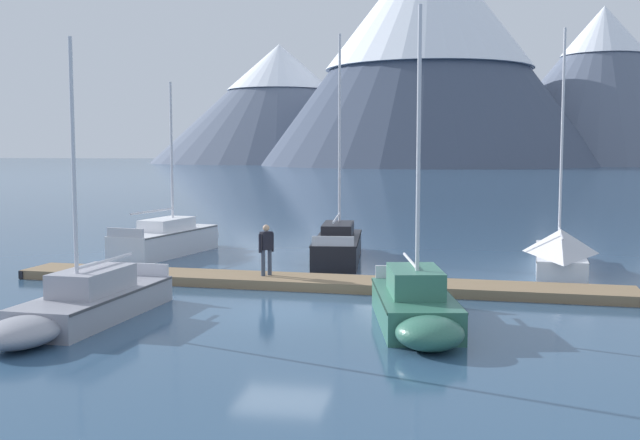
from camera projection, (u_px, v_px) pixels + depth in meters
name	position (u px, v px, depth m)	size (l,w,h in m)	color
ground_plane	(282.00, 312.00, 20.93)	(700.00, 700.00, 0.00)	#2D4C6B
mountain_west_summit	(279.00, 102.00, 256.51)	(86.06, 86.06, 39.52)	slate
mountain_central_massif	(429.00, 42.00, 215.77)	(95.36, 95.36, 64.67)	#424C60
mountain_shoulder_ridge	(602.00, 84.00, 228.27)	(75.84, 75.84, 46.96)	slate
dock	(309.00, 282.00, 24.84)	(20.27, 3.33, 0.30)	#846B4C
sailboat_nearest_berth	(170.00, 239.00, 32.66)	(2.92, 6.89, 7.29)	silver
sailboat_second_berth	(83.00, 304.00, 19.60)	(2.23, 7.08, 7.21)	#93939E
sailboat_mid_dock_port	(339.00, 244.00, 31.00)	(2.24, 7.46, 9.07)	black
sailboat_mid_dock_starboard	(416.00, 306.00, 19.10)	(2.69, 6.04, 7.93)	#336B56
sailboat_far_berth	(560.00, 250.00, 28.10)	(2.38, 7.49, 8.95)	white
person_on_dock	(266.00, 247.00, 25.16)	(0.42, 0.46, 1.69)	#384256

